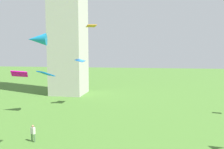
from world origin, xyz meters
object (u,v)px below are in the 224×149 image
kite_flying_4 (37,39)px  kite_flying_7 (91,26)px  kite_flying_3 (46,74)px  kite_flying_6 (80,60)px  kite_flying_0 (19,74)px  person_3 (33,132)px

kite_flying_4 → kite_flying_7: size_ratio=1.53×
kite_flying_4 → kite_flying_7: 7.65m
kite_flying_3 → kite_flying_6: 17.84m
kite_flying_6 → kite_flying_0: bearing=-179.1°
person_3 → kite_flying_6: 14.82m
kite_flying_3 → kite_flying_4: size_ratio=0.47×
kite_flying_6 → person_3: bearing=-180.0°
kite_flying_6 → kite_flying_7: 5.56m
kite_flying_0 → kite_flying_3: 3.85m
person_3 → kite_flying_0: kite_flying_0 is taller
kite_flying_3 → kite_flying_6: kite_flying_6 is taller
kite_flying_3 → kite_flying_7: 16.95m
kite_flying_3 → kite_flying_4: bearing=-128.4°
kite_flying_0 → kite_flying_3: bearing=-55.9°
person_3 → kite_flying_7: (2.27, 12.10, 10.96)m
kite_flying_0 → kite_flying_3: kite_flying_3 is taller
person_3 → kite_flying_4: 12.03m
kite_flying_0 → kite_flying_7: kite_flying_7 is taller
kite_flying_4 → kite_flying_6: (3.48, 6.12, -2.79)m
kite_flying_0 → kite_flying_4: (-3.62, 9.36, 3.36)m
person_3 → kite_flying_0: size_ratio=1.12×
kite_flying_7 → kite_flying_3: bearing=56.5°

